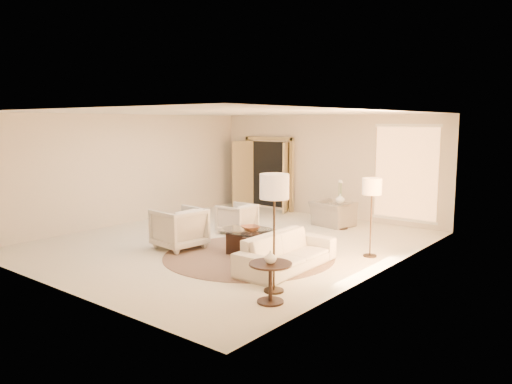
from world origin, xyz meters
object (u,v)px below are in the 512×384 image
Objects in this scene: end_vase at (271,257)px; end_table at (270,276)px; coffee_table at (251,239)px; floor_lamp_near at (372,190)px; side_table at (340,213)px; side_vase at (340,199)px; bowl at (251,228)px; sofa at (287,252)px; armchair_right at (179,226)px; floor_lamp_far at (274,192)px; armchair_left at (237,217)px; accent_chair at (333,210)px.

end_table is at bearing 135.00° from end_vase.
floor_lamp_near is at bearing 34.06° from coffee_table.
end_vase is (1.75, -5.15, 0.30)m from side_table.
floor_lamp_near is 2.66m from side_vase.
bowl is at bearing -93.36° from side_table.
floor_lamp_near is 6.35× the size of side_vase.
sofa is at bearing 117.26° from end_vase.
sofa is 2.60m from armchair_right.
end_table is (1.94, -1.91, 0.10)m from coffee_table.
armchair_left is at bearing 138.81° from floor_lamp_far.
end_table is 2.58× the size of side_vase.
sofa is 3.43× the size of side_table.
end_vase is at bearing -45.00° from end_table.
sofa is at bearing 100.58° from armchair_right.
coffee_table is (1.44, 0.58, -0.17)m from armchair_right.
side_vase reaches higher than sofa.
coffee_table is (0.10, -3.40, -0.12)m from accent_chair.
armchair_right is 0.62× the size of coffee_table.
side_table reaches higher than bowl.
sofa is 2.11m from floor_lamp_near.
coffee_table is 2.42× the size of side_table.
armchair_right is 3.86× the size of side_vase.
bowl is at bearing 135.42° from end_vase.
accent_chair is 0.46m from side_vase.
floor_lamp_far is at bearing -94.92° from floor_lamp_near.
armchair_left is at bearing 139.21° from coffee_table.
sofa is 1.77m from floor_lamp_far.
accent_chair is 5.34m from floor_lamp_far.
sofa is 3.41× the size of end_table.
armchair_right is 3.63m from end_table.
bowl is (-1.94, 1.91, 0.12)m from end_table.
side_vase reaches higher than coffee_table.
end_table is at bearing -44.58° from bowl.
armchair_left is at bearing 67.88° from accent_chair.
sofa is 3.97m from accent_chair.
side_vase is at bearing 108.77° from end_vase.
accent_chair is at bearing 151.94° from side_table.
coffee_table is at bearing 135.42° from end_vase.
side_table is at bearing 161.55° from accent_chair.
coffee_table is at bearing 46.77° from armchair_left.
end_table is 5.45m from side_vase.
side_table is at bearing 108.77° from end_table.
armchair_left is 1.23× the size of end_table.
bowl is 2.73m from end_vase.
armchair_right is (-0.00, -1.82, 0.08)m from armchair_left.
floor_lamp_far is (1.80, -4.90, 1.14)m from accent_chair.
accent_chair reaches higher than side_table.
armchair_right is 1.56m from coffee_table.
side_vase is (-1.51, 4.74, -0.82)m from floor_lamp_far.
coffee_table is 2.73m from end_table.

